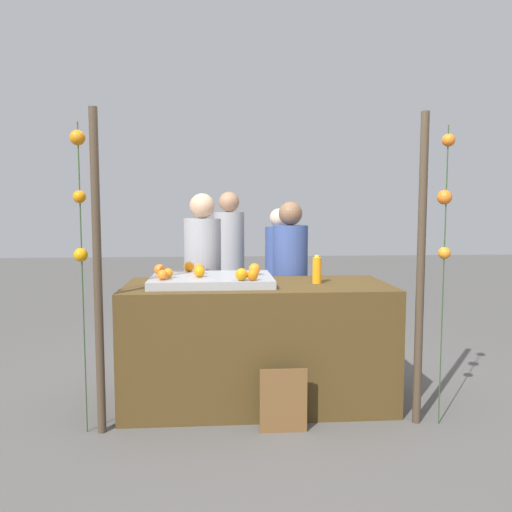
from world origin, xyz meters
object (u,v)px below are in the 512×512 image
(stall_counter, at_px, (257,343))
(orange_1, at_px, (255,269))
(orange_0, at_px, (242,275))
(vendor_left, at_px, (203,292))
(vendor_right, at_px, (290,295))
(juice_bottle, at_px, (317,270))
(chalkboard_sign, at_px, (283,401))

(stall_counter, distance_m, orange_1, 0.57)
(orange_0, xyz_separation_m, vendor_left, (-0.30, 0.91, -0.27))
(orange_0, bearing_deg, vendor_left, 108.44)
(stall_counter, relative_size, vendor_right, 1.29)
(stall_counter, bearing_deg, vendor_left, 122.86)
(vendor_left, height_order, vendor_right, vendor_left)
(vendor_left, bearing_deg, juice_bottle, -37.01)
(vendor_left, distance_m, vendor_right, 0.78)
(juice_bottle, distance_m, vendor_right, 0.72)
(chalkboard_sign, distance_m, vendor_left, 1.47)
(vendor_left, relative_size, vendor_right, 1.05)
(chalkboard_sign, bearing_deg, orange_1, 103.08)
(stall_counter, xyz_separation_m, vendor_left, (-0.44, 0.67, 0.30))
(juice_bottle, xyz_separation_m, vendor_left, (-0.89, 0.67, -0.27))
(juice_bottle, xyz_separation_m, chalkboard_sign, (-0.33, -0.57, -0.81))
(stall_counter, bearing_deg, orange_0, -119.11)
(juice_bottle, bearing_deg, chalkboard_sign, -120.04)
(orange_1, height_order, chalkboard_sign, orange_1)
(stall_counter, bearing_deg, vendor_right, 62.23)
(vendor_left, bearing_deg, chalkboard_sign, -65.43)
(juice_bottle, bearing_deg, orange_0, -158.10)
(orange_1, xyz_separation_m, vendor_right, (0.36, 0.58, -0.30))
(orange_1, bearing_deg, orange_0, -110.29)
(orange_1, bearing_deg, vendor_left, 124.84)
(chalkboard_sign, bearing_deg, vendor_right, 80.16)
(chalkboard_sign, height_order, vendor_left, vendor_left)
(juice_bottle, height_order, chalkboard_sign, juice_bottle)
(vendor_right, bearing_deg, chalkboard_sign, -99.84)
(juice_bottle, relative_size, vendor_right, 0.14)
(orange_0, relative_size, vendor_left, 0.05)
(orange_1, bearing_deg, vendor_right, 58.06)
(orange_1, xyz_separation_m, vendor_left, (-0.42, 0.60, -0.27))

